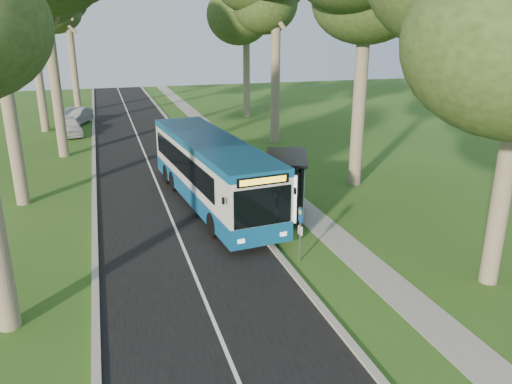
% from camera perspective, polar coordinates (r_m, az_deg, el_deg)
% --- Properties ---
extents(ground, '(120.00, 120.00, 0.00)m').
position_cam_1_polar(ground, '(21.66, 0.95, -5.36)').
color(ground, '#2D5219').
rests_on(ground, ground).
extents(road, '(7.00, 100.00, 0.02)m').
position_cam_1_polar(road, '(30.23, -11.38, 1.26)').
color(road, black).
rests_on(road, ground).
extents(kerb_east, '(0.25, 100.00, 0.12)m').
position_cam_1_polar(kerb_east, '(30.73, -4.90, 1.94)').
color(kerb_east, '#9E9B93').
rests_on(kerb_east, ground).
extents(kerb_west, '(0.25, 100.00, 0.12)m').
position_cam_1_polar(kerb_west, '(30.10, -18.01, 0.73)').
color(kerb_west, '#9E9B93').
rests_on(kerb_west, ground).
extents(centre_line, '(0.12, 100.00, 0.00)m').
position_cam_1_polar(centre_line, '(30.22, -11.38, 1.28)').
color(centre_line, white).
rests_on(centre_line, road).
extents(footpath, '(1.50, 100.00, 0.02)m').
position_cam_1_polar(footpath, '(31.49, 0.44, 2.32)').
color(footpath, gray).
rests_on(footpath, ground).
extents(bus, '(3.98, 13.20, 3.45)m').
position_cam_1_polar(bus, '(25.26, -5.14, 2.37)').
color(bus, silver).
rests_on(bus, ground).
extents(bus_stop_sign, '(0.10, 0.31, 2.23)m').
position_cam_1_polar(bus_stop_sign, '(19.19, 5.09, -4.09)').
color(bus_stop_sign, gray).
rests_on(bus_stop_sign, ground).
extents(bus_shelter, '(3.01, 3.94, 3.01)m').
position_cam_1_polar(bus_shelter, '(23.17, 4.24, 1.82)').
color(bus_shelter, black).
rests_on(bus_shelter, ground).
extents(litter_bin, '(0.48, 0.48, 0.84)m').
position_cam_1_polar(litter_bin, '(22.45, 3.53, -3.33)').
color(litter_bin, black).
rests_on(litter_bin, ground).
extents(car_white, '(2.56, 4.82, 1.56)m').
position_cam_1_polar(car_white, '(45.04, -20.61, 7.06)').
color(car_white, silver).
rests_on(car_white, ground).
extents(car_silver, '(3.14, 4.99, 1.55)m').
position_cam_1_polar(car_silver, '(49.84, -19.89, 8.12)').
color(car_silver, '#989A9F').
rests_on(car_silver, ground).
extents(tree_east_d, '(5.20, 5.20, 14.97)m').
position_cam_1_polar(tree_east_d, '(50.91, -1.14, 21.04)').
color(tree_east_d, '#7A6B56').
rests_on(tree_east_d, ground).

